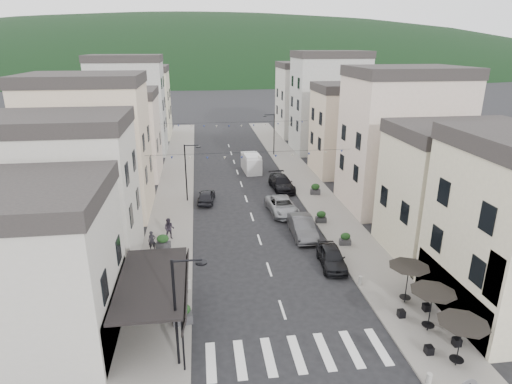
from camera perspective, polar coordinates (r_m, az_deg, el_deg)
ground at (r=22.65m, az=6.69°, el=-23.89°), size 700.00×700.00×0.00m
sidewalk_left at (r=50.44m, az=-10.60°, el=1.10°), size 4.00×76.00×0.12m
sidewalk_right at (r=51.78m, az=6.20°, el=1.79°), size 4.00×76.00×0.12m
hill_backdrop at (r=316.36m, az=-7.09°, el=16.23°), size 640.00×360.00×70.00m
boutique_awning at (r=24.44m, az=-13.12°, el=-11.62°), size 3.77×7.50×3.28m
buildings_row_left at (r=55.40m, az=-18.06°, el=8.57°), size 10.20×54.16×14.00m
buildings_row_right at (r=56.64m, az=12.32°, el=9.49°), size 10.20×54.16×14.50m
cafe_terrace at (r=25.94m, az=22.47°, el=-12.70°), size 2.50×8.10×2.53m
streetlamp_left_near at (r=21.48m, az=-10.02°, el=-14.24°), size 1.70×0.56×6.00m
streetlamp_left_far at (r=43.58m, az=-9.01°, el=3.32°), size 1.70×0.56×6.00m
streetlamp_right_far at (r=61.97m, az=2.18°, el=8.25°), size 1.70×0.56×6.00m
bollards at (r=26.57m, az=3.76°, el=-15.25°), size 11.66×10.26×0.60m
bunting_near at (r=39.45m, az=-0.75°, el=4.83°), size 19.00×0.28×0.62m
bunting_far at (r=55.02m, az=-2.78°, el=8.92°), size 19.00×0.28×0.62m
parked_car_a at (r=31.98m, az=10.05°, el=-8.51°), size 2.05×4.39×1.45m
parked_car_b at (r=36.30m, az=6.21°, el=-4.66°), size 1.85×5.06×1.66m
parked_car_c at (r=40.99m, az=3.50°, el=-1.86°), size 2.85×5.46×1.47m
parked_car_d at (r=47.64m, az=3.43°, el=1.22°), size 2.53×5.43×1.54m
parked_car_e at (r=44.00m, az=-6.65°, el=-0.54°), size 2.08×4.15×1.36m
delivery_van at (r=54.41m, az=-0.64°, el=3.94°), size 2.20×4.93×2.31m
pedestrian_a at (r=34.42m, az=-13.70°, el=-6.35°), size 0.61×0.43×1.59m
pedestrian_b at (r=36.01m, az=-11.50°, el=-4.82°), size 0.97×0.80×1.80m
planter_la at (r=25.90m, az=-9.80°, el=-15.70°), size 1.20×0.77×1.26m
planter_lb at (r=34.56m, az=-12.30°, el=-6.51°), size 1.16×0.77×1.20m
planter_ra at (r=35.20m, az=11.81°, el=-6.14°), size 0.99×0.66×1.03m
planter_rb at (r=39.07m, az=8.67°, el=-3.29°), size 1.02×0.64×1.08m
planter_rc at (r=46.20m, az=7.92°, el=0.39°), size 1.15×0.77×1.19m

